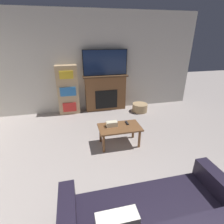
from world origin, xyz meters
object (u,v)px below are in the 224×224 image
at_px(coffee_table, 120,129).
at_px(fireplace, 106,93).
at_px(tv, 105,63).
at_px(bookshelf, 68,90).
at_px(storage_basket, 140,108).

bearing_deg(coffee_table, fireplace, 87.24).
xyz_separation_m(tv, coffee_table, (-0.09, -1.88, -1.04)).
bearing_deg(fireplace, coffee_table, -92.76).
relative_size(coffee_table, bookshelf, 0.62).
distance_m(coffee_table, storage_basket, 1.84).
height_order(fireplace, tv, tv).
xyz_separation_m(bookshelf, storage_basket, (2.01, -0.37, -0.56)).
height_order(fireplace, bookshelf, bookshelf).
xyz_separation_m(fireplace, coffee_table, (-0.09, -1.90, -0.18)).
relative_size(fireplace, bookshelf, 0.94).
bearing_deg(tv, bookshelf, -179.84).
height_order(tv, coffee_table, tv).
relative_size(tv, coffee_table, 1.47).
bearing_deg(storage_basket, bookshelf, 169.55).
bearing_deg(bookshelf, tv, 0.16).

